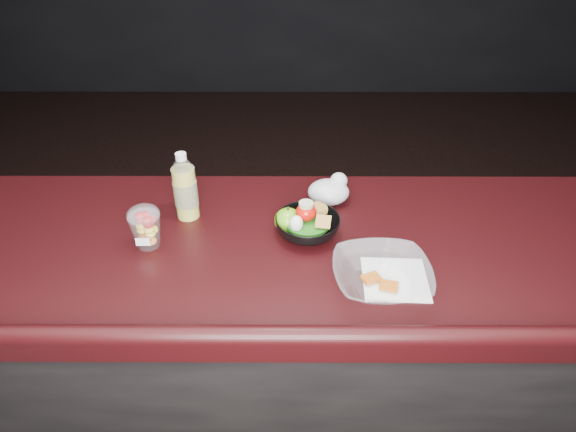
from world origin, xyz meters
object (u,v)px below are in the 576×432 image
object	(u,v)px
fruit_cup	(145,226)
snack_bowl	(307,225)
takeout_bowl	(381,276)
lemonade_bottle	(185,191)
green_apple	(288,220)

from	to	relation	value
fruit_cup	snack_bowl	size ratio (longest dim) A/B	0.52
takeout_bowl	lemonade_bottle	bearing A→B (deg)	150.24
lemonade_bottle	snack_bowl	size ratio (longest dim) A/B	0.87
fruit_cup	takeout_bowl	bearing A→B (deg)	-14.71
fruit_cup	green_apple	size ratio (longest dim) A/B	1.55
lemonade_bottle	fruit_cup	bearing A→B (deg)	-121.79
snack_bowl	fruit_cup	bearing A→B (deg)	-173.58
green_apple	takeout_bowl	distance (m)	0.32
snack_bowl	takeout_bowl	world-z (taller)	snack_bowl
snack_bowl	green_apple	bearing A→B (deg)	161.83
lemonade_bottle	takeout_bowl	world-z (taller)	lemonade_bottle
fruit_cup	lemonade_bottle	bearing A→B (deg)	58.21
snack_bowl	takeout_bowl	distance (m)	0.27
takeout_bowl	fruit_cup	bearing A→B (deg)	165.29
green_apple	takeout_bowl	world-z (taller)	green_apple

